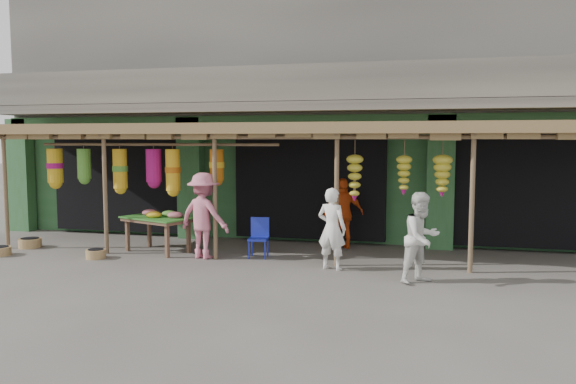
% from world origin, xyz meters
% --- Properties ---
extents(ground, '(80.00, 80.00, 0.00)m').
position_xyz_m(ground, '(0.00, 0.00, 0.00)').
color(ground, '#514C47').
rests_on(ground, ground).
extents(building, '(16.40, 6.80, 7.00)m').
position_xyz_m(building, '(-0.00, 4.87, 3.37)').
color(building, gray).
rests_on(building, ground).
extents(awning, '(14.00, 2.70, 2.79)m').
position_xyz_m(awning, '(-0.17, 0.80, 2.58)').
color(awning, brown).
rests_on(awning, ground).
extents(flower_table, '(1.73, 1.37, 0.91)m').
position_xyz_m(flower_table, '(-2.98, 0.23, 0.73)').
color(flower_table, brown).
rests_on(flower_table, ground).
extents(blue_chair, '(0.43, 0.44, 0.82)m').
position_xyz_m(blue_chair, '(-0.70, 0.24, 0.46)').
color(blue_chair, '#1B27AF').
rests_on(blue_chair, ground).
extents(basket_left, '(0.60, 0.60, 0.21)m').
position_xyz_m(basket_left, '(-6.07, -0.01, 0.10)').
color(basket_left, olive).
rests_on(basket_left, ground).
extents(basket_right, '(0.44, 0.44, 0.18)m').
position_xyz_m(basket_right, '(-3.95, -0.71, 0.09)').
color(basket_right, '#A67E4D').
rests_on(basket_right, ground).
extents(person_front, '(0.65, 0.52, 1.56)m').
position_xyz_m(person_front, '(0.96, -0.53, 0.78)').
color(person_front, white).
rests_on(person_front, ground).
extents(person_right, '(0.96, 0.96, 1.56)m').
position_xyz_m(person_right, '(2.62, -1.16, 0.78)').
color(person_right, silver).
rests_on(person_right, ground).
extents(person_vendor, '(1.01, 0.75, 1.60)m').
position_xyz_m(person_vendor, '(0.89, 1.55, 0.80)').
color(person_vendor, '#DE4C14').
rests_on(person_vendor, ground).
extents(person_shopper, '(1.28, 0.94, 1.78)m').
position_xyz_m(person_shopper, '(-1.77, -0.15, 0.89)').
color(person_shopper, '#D67188').
rests_on(person_shopper, ground).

